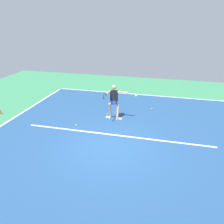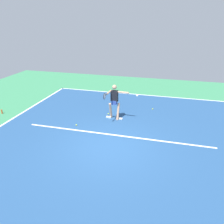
{
  "view_description": "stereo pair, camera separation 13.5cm",
  "coord_description": "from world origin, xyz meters",
  "px_view_note": "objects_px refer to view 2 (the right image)",
  "views": [
    {
      "loc": [
        -2.06,
        7.63,
        4.69
      ],
      "look_at": [
        0.24,
        -1.33,
        0.9
      ],
      "focal_mm": 37.63,
      "sensor_mm": 36.0,
      "label": 1
    },
    {
      "loc": [
        -2.19,
        7.6,
        4.69
      ],
      "look_at": [
        0.24,
        -1.33,
        0.9
      ],
      "focal_mm": 37.63,
      "sensor_mm": 36.0,
      "label": 2
    }
  ],
  "objects_px": {
    "tennis_ball_near_service_line": "(76,125)",
    "water_bottle": "(2,112)",
    "tennis_player": "(114,100)",
    "tennis_ball_near_player": "(108,114)",
    "tennis_ball_far_corner": "(153,109)"
  },
  "relations": [
    {
      "from": "tennis_ball_far_corner",
      "to": "tennis_ball_near_player",
      "type": "distance_m",
      "value": 2.48
    },
    {
      "from": "tennis_player",
      "to": "tennis_ball_near_player",
      "type": "relative_size",
      "value": 26.28
    },
    {
      "from": "tennis_ball_far_corner",
      "to": "tennis_ball_near_service_line",
      "type": "bearing_deg",
      "value": 42.99
    },
    {
      "from": "tennis_player",
      "to": "tennis_ball_near_player",
      "type": "distance_m",
      "value": 1.15
    },
    {
      "from": "tennis_ball_far_corner",
      "to": "tennis_ball_near_player",
      "type": "bearing_deg",
      "value": 31.09
    },
    {
      "from": "tennis_ball_far_corner",
      "to": "tennis_ball_near_player",
      "type": "xyz_separation_m",
      "value": [
        2.13,
        1.28,
        0.0
      ]
    },
    {
      "from": "tennis_player",
      "to": "tennis_ball_near_service_line",
      "type": "distance_m",
      "value": 2.15
    },
    {
      "from": "tennis_player",
      "to": "tennis_ball_far_corner",
      "type": "height_order",
      "value": "tennis_player"
    },
    {
      "from": "tennis_ball_near_service_line",
      "to": "water_bottle",
      "type": "bearing_deg",
      "value": -4.46
    },
    {
      "from": "tennis_player",
      "to": "tennis_ball_near_service_line",
      "type": "xyz_separation_m",
      "value": [
        1.49,
        1.22,
        -0.96
      ]
    },
    {
      "from": "tennis_ball_far_corner",
      "to": "water_bottle",
      "type": "bearing_deg",
      "value": 19.36
    },
    {
      "from": "tennis_player",
      "to": "tennis_ball_near_player",
      "type": "bearing_deg",
      "value": -43.63
    },
    {
      "from": "tennis_player",
      "to": "tennis_ball_far_corner",
      "type": "bearing_deg",
      "value": -130.74
    },
    {
      "from": "tennis_ball_near_player",
      "to": "water_bottle",
      "type": "distance_m",
      "value": 5.52
    },
    {
      "from": "tennis_ball_far_corner",
      "to": "tennis_ball_near_service_line",
      "type": "xyz_separation_m",
      "value": [
        3.18,
        2.96,
        0.0
      ]
    }
  ]
}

